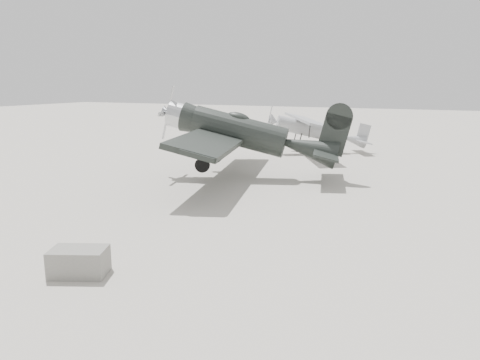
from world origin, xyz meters
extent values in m
plane|color=#A39D91|center=(0.00, 0.00, 0.00)|extent=(160.00, 160.00, 0.00)
cylinder|color=black|center=(-3.31, 8.86, 2.39)|extent=(5.15, 2.76, 1.56)
cone|color=black|center=(0.26, 9.80, 2.45)|extent=(3.18, 2.14, 1.45)
cylinder|color=#B6B8BB|center=(-6.60, 8.00, 2.39)|extent=(1.33, 1.60, 1.39)
cone|color=#B6B8BB|center=(-7.25, 7.83, 2.39)|extent=(0.54, 0.70, 0.63)
cube|color=#B6B8BB|center=(-7.18, 7.85, 2.39)|extent=(0.12, 0.21, 2.91)
ellipsoid|color=black|center=(-3.52, 8.81, 3.09)|extent=(1.38, 1.05, 0.51)
cube|color=black|center=(-4.06, 8.67, 2.00)|extent=(5.68, 13.57, 0.25)
cube|color=black|center=(1.12, 10.03, 2.50)|extent=(2.38, 4.85, 0.11)
cube|color=black|center=(1.29, 10.07, 3.45)|extent=(1.33, 0.45, 2.01)
cylinder|color=black|center=(-4.11, 7.09, 0.47)|extent=(0.78, 0.37, 0.76)
cylinder|color=black|center=(-4.88, 10.01, 0.47)|extent=(0.78, 0.37, 0.76)
cylinder|color=#333333|center=(-4.11, 7.09, 1.22)|extent=(0.15, 0.15, 1.56)
cylinder|color=#333333|center=(-4.88, 10.01, 1.22)|extent=(0.15, 0.15, 1.56)
cylinder|color=black|center=(1.39, 10.10, 1.97)|extent=(0.26, 0.15, 0.25)
cylinder|color=gray|center=(-2.45, 18.92, 1.67)|extent=(4.74, 3.17, 1.02)
cone|color=gray|center=(0.42, 20.45, 1.67)|extent=(1.91, 1.60, 0.93)
cone|color=gray|center=(-4.82, 17.66, 1.67)|extent=(0.94, 1.11, 0.96)
cube|color=gray|center=(-5.15, 17.48, 1.67)|extent=(0.10, 0.14, 2.04)
cube|color=gray|center=(-2.78, 18.75, 2.24)|extent=(6.35, 9.83, 0.17)
cube|color=gray|center=(0.83, 20.67, 1.71)|extent=(2.22, 3.18, 0.07)
cube|color=gray|center=(0.91, 20.71, 2.32)|extent=(0.77, 0.46, 1.21)
cylinder|color=black|center=(-2.62, 17.67, 0.26)|extent=(0.52, 0.36, 0.52)
cylinder|color=black|center=(-3.58, 19.47, 0.26)|extent=(0.52, 0.36, 0.52)
cylinder|color=#333333|center=(-2.62, 17.67, 0.79)|extent=(0.11, 0.11, 1.11)
cylinder|color=#333333|center=(-3.58, 19.47, 0.79)|extent=(0.11, 0.11, 1.11)
cylinder|color=black|center=(0.99, 20.75, 1.39)|extent=(0.18, 0.14, 0.17)
cube|color=gray|center=(-1.65, -4.62, 0.36)|extent=(1.67, 1.39, 0.72)
camera|label=1|loc=(7.05, -13.29, 4.97)|focal=35.00mm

